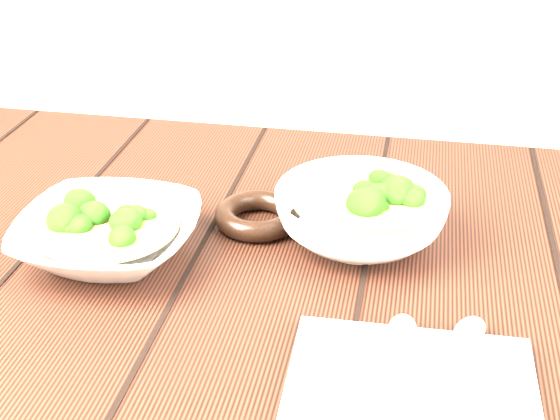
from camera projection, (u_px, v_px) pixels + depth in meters
The scene contains 7 objects.
table at pixel (217, 337), 0.98m from camera, with size 1.20×0.80×0.75m.
soup_bowl_front at pixel (108, 235), 0.91m from camera, with size 0.22×0.22×0.06m.
soup_bowl_back at pixel (361, 213), 0.94m from camera, with size 0.26×0.26×0.08m.
trivet at pixel (258, 216), 0.99m from camera, with size 0.11×0.11×0.03m, color black.
napkin at pixel (411, 395), 0.71m from camera, with size 0.23×0.19×0.01m, color beige.
spoon_left at pixel (399, 353), 0.74m from camera, with size 0.03×0.19×0.01m.
spoon_right at pixel (457, 352), 0.75m from camera, with size 0.08×0.18×0.01m.
Camera 1 is at (0.23, -0.75, 1.24)m, focal length 50.00 mm.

